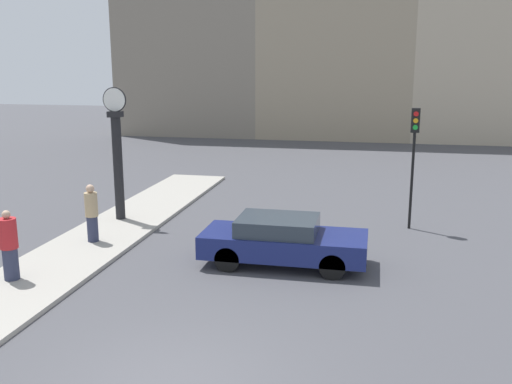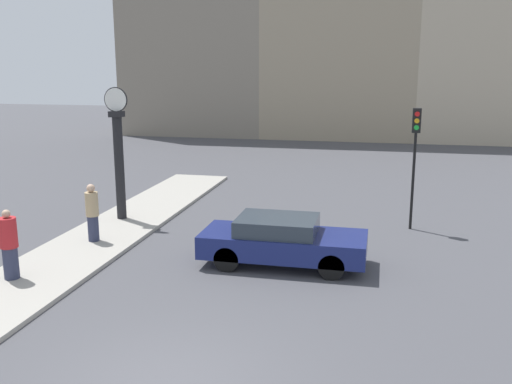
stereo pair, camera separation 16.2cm
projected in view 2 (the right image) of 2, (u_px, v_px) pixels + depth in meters
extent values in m
cube|color=#A39E93|center=(106.00, 235.00, 17.61)|extent=(2.51, 19.14, 0.11)
cube|color=gray|center=(196.00, 20.00, 41.92)|extent=(10.65, 5.00, 16.80)
cube|color=gray|center=(341.00, 19.00, 39.70)|extent=(10.60, 5.00, 16.56)
cube|color=#B7A88E|center=(499.00, 39.00, 37.81)|extent=(10.32, 5.00, 13.66)
cube|color=navy|center=(284.00, 244.00, 15.01)|extent=(4.32, 1.77, 0.60)
cube|color=#2D3842|center=(277.00, 225.00, 14.94)|extent=(2.07, 1.59, 0.42)
cylinder|color=black|center=(337.00, 247.00, 15.52)|extent=(0.66, 0.22, 0.66)
cylinder|color=black|center=(332.00, 267.00, 14.04)|extent=(0.66, 0.22, 0.66)
cylinder|color=black|center=(241.00, 241.00, 16.09)|extent=(0.66, 0.22, 0.66)
cylinder|color=black|center=(227.00, 259.00, 14.61)|extent=(0.66, 0.22, 0.66)
cylinder|color=black|center=(413.00, 182.00, 18.10)|extent=(0.09, 0.09, 3.12)
cube|color=black|center=(417.00, 120.00, 17.67)|extent=(0.26, 0.20, 0.76)
cylinder|color=red|center=(417.00, 114.00, 17.51)|extent=(0.15, 0.04, 0.15)
cylinder|color=orange|center=(417.00, 121.00, 17.56)|extent=(0.15, 0.04, 0.15)
cylinder|color=green|center=(416.00, 128.00, 17.61)|extent=(0.15, 0.04, 0.15)
cylinder|color=black|center=(119.00, 168.00, 18.93)|extent=(0.31, 0.31, 3.42)
cube|color=black|center=(117.00, 114.00, 18.53)|extent=(0.41, 0.41, 0.19)
cylinder|color=black|center=(116.00, 100.00, 18.43)|extent=(0.80, 0.04, 0.80)
cylinder|color=white|center=(116.00, 100.00, 18.43)|extent=(0.74, 0.06, 0.74)
cylinder|color=#2D334C|center=(93.00, 228.00, 16.76)|extent=(0.32, 0.32, 0.76)
cylinder|color=tan|center=(92.00, 204.00, 16.60)|extent=(0.37, 0.37, 0.71)
sphere|color=tan|center=(91.00, 188.00, 16.50)|extent=(0.24, 0.24, 0.24)
cylinder|color=#2D334C|center=(11.00, 263.00, 13.80)|extent=(0.36, 0.36, 0.79)
cylinder|color=red|center=(8.00, 233.00, 13.63)|extent=(0.42, 0.42, 0.73)
sphere|color=tan|center=(6.00, 214.00, 13.53)|extent=(0.20, 0.20, 0.20)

